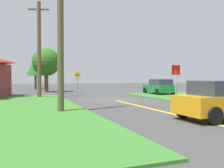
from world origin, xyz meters
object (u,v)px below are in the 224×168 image
object	(u,v)px
stop_sign	(176,75)
utility_pole_near	(60,26)
pine_tree_center	(35,66)
utility_pole_mid	(39,49)
car_behind_on_main_road	(223,100)
car_on_crossroad	(159,87)
direction_sign	(77,79)
oak_tree_left	(46,62)

from	to	relation	value
stop_sign	utility_pole_near	size ratio (longest dim) A/B	0.33
pine_tree_center	utility_pole_mid	bearing A→B (deg)	-91.85
car_behind_on_main_road	utility_pole_mid	distance (m)	15.91
car_on_crossroad	utility_pole_mid	world-z (taller)	utility_pole_mid
utility_pole_mid	direction_sign	world-z (taller)	utility_pole_mid
utility_pole_near	oak_tree_left	bearing A→B (deg)	86.91
stop_sign	utility_pole_mid	size ratio (longest dim) A/B	0.33
utility_pole_near	pine_tree_center	distance (m)	27.35
pine_tree_center	oak_tree_left	bearing A→B (deg)	-84.68
pine_tree_center	car_behind_on_main_road	bearing A→B (deg)	-79.39
car_on_crossroad	stop_sign	bearing A→B (deg)	162.65
utility_pole_near	oak_tree_left	size ratio (longest dim) A/B	1.54
oak_tree_left	pine_tree_center	size ratio (longest dim) A/B	1.04
oak_tree_left	utility_pole_mid	bearing A→B (deg)	-99.13
pine_tree_center	stop_sign	bearing A→B (deg)	-68.32
utility_pole_mid	pine_tree_center	distance (m)	17.60
utility_pole_near	stop_sign	bearing A→B (deg)	21.46
car_behind_on_main_road	oak_tree_left	bearing A→B (deg)	101.51
car_behind_on_main_road	utility_pole_near	bearing A→B (deg)	143.49
stop_sign	oak_tree_left	distance (m)	17.10
stop_sign	utility_pole_mid	bearing A→B (deg)	-31.77
car_behind_on_main_road	direction_sign	size ratio (longest dim) A/B	1.60
direction_sign	oak_tree_left	xyz separation A→B (m)	(-3.09, 3.74, 2.12)
stop_sign	car_behind_on_main_road	world-z (taller)	stop_sign
car_on_crossroad	oak_tree_left	xyz separation A→B (m)	(-10.75, 8.69, 2.90)
utility_pole_near	utility_pole_mid	world-z (taller)	utility_pole_near
car_on_crossroad	utility_pole_mid	size ratio (longest dim) A/B	0.50
utility_pole_mid	direction_sign	xyz separation A→B (m)	(4.49, 4.96, -2.71)
car_behind_on_main_road	oak_tree_left	distance (m)	23.53
utility_pole_mid	car_behind_on_main_road	bearing A→B (deg)	-65.23
stop_sign	pine_tree_center	world-z (taller)	pine_tree_center
direction_sign	car_behind_on_main_road	bearing A→B (deg)	-83.96
utility_pole_near	car_behind_on_main_road	bearing A→B (deg)	-35.38
direction_sign	oak_tree_left	distance (m)	5.29
utility_pole_near	pine_tree_center	size ratio (longest dim) A/B	1.60
utility_pole_mid	stop_sign	bearing A→B (deg)	-31.15
direction_sign	oak_tree_left	size ratio (longest dim) A/B	0.47
stop_sign	car_behind_on_main_road	distance (m)	8.86
oak_tree_left	utility_pole_near	bearing A→B (deg)	-93.09
pine_tree_center	direction_sign	bearing A→B (deg)	-72.76
utility_pole_near	utility_pole_mid	xyz separation A→B (m)	(-0.40, 9.76, -0.02)
utility_pole_near	direction_sign	size ratio (longest dim) A/B	3.30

